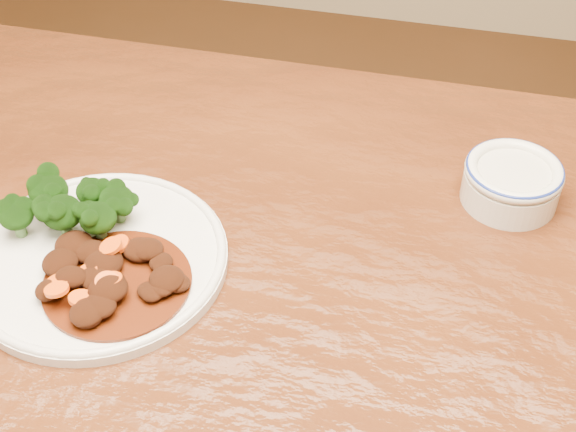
# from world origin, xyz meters

# --- Properties ---
(dining_table) EXTENTS (1.50, 0.90, 0.75)m
(dining_table) POSITION_xyz_m (0.00, 0.00, 0.67)
(dining_table) COLOR #52250E
(dining_table) RESTS_ON ground
(dinner_plate) EXTENTS (0.27, 0.27, 0.02)m
(dinner_plate) POSITION_xyz_m (-0.20, 0.02, 0.76)
(dinner_plate) COLOR silver
(dinner_plate) RESTS_ON dining_table
(broccoli_florets) EXTENTS (0.13, 0.09, 0.05)m
(broccoli_florets) POSITION_xyz_m (-0.25, 0.06, 0.79)
(broccoli_florets) COLOR #568645
(broccoli_florets) RESTS_ON dinner_plate
(mince_stew) EXTENTS (0.15, 0.15, 0.03)m
(mince_stew) POSITION_xyz_m (-0.18, -0.02, 0.77)
(mince_stew) COLOR #4F1B08
(mince_stew) RESTS_ON dinner_plate
(dip_bowl) EXTENTS (0.11, 0.11, 0.05)m
(dip_bowl) POSITION_xyz_m (0.20, 0.22, 0.78)
(dip_bowl) COLOR silver
(dip_bowl) RESTS_ON dining_table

